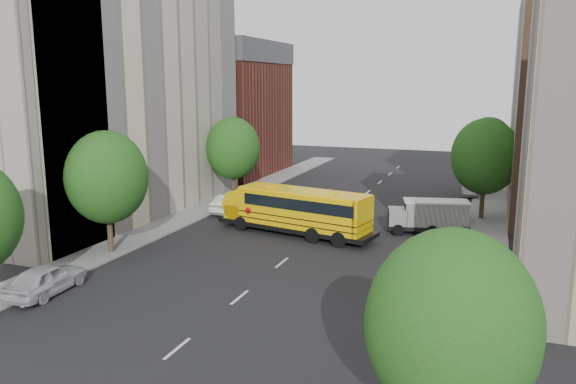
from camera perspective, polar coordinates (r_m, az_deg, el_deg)
The scene contains 19 objects.
ground at distance 36.23m, azimuth 0.51°, elevation -6.27°, with size 120.00×120.00×0.00m, color black.
sidewalk_left at distance 45.45m, azimuth -11.05°, elevation -2.81°, with size 3.00×80.00×0.12m, color slate.
sidewalk_right at distance 39.02m, azimuth 19.31°, elevation -5.55°, with size 3.00×80.00×0.12m, color slate.
lane_markings at distance 45.42m, azimuth 4.83°, elevation -2.72°, with size 0.15×64.00×0.01m, color silver.
building_left_cream at distance 48.70m, azimuth -17.50°, elevation 9.62°, with size 10.00×26.00×20.00m, color beige.
building_left_redbrick at distance 67.59m, azimuth -5.77°, elevation 7.36°, with size 10.00×15.00×13.00m, color maroon.
building_left_near at distance 40.96m, azimuth -26.44°, elevation 6.70°, with size 10.00×7.00×17.00m, color beige.
street_tree_1 at distance 36.97m, azimuth -17.94°, elevation 1.43°, with size 5.12×5.12×7.90m.
street_tree_2 at distance 52.14m, azimuth -5.61°, elevation 4.43°, with size 4.99×4.99×7.71m.
street_tree_3 at distance 15.85m, azimuth 16.26°, elevation -12.98°, with size 4.61×4.61×7.11m.
street_tree_4 at distance 46.87m, azimuth 19.38°, elevation 3.42°, with size 5.25×5.25×8.10m.
street_tree_5 at distance 58.83m, azimuth 19.65°, elevation 4.47°, with size 4.86×4.86×7.51m.
school_bus at distance 40.32m, azimuth 0.59°, elevation -1.69°, with size 12.34×5.16×3.40m.
safari_truck at distance 42.01m, azimuth 14.17°, elevation -2.36°, with size 6.01×3.28×2.44m.
parked_car_0 at distance 31.93m, azimuth -23.35°, elevation -8.12°, with size 1.90×4.72×1.61m, color silver.
parked_car_1 at distance 47.54m, azimuth -5.70°, elevation -1.14°, with size 1.68×4.82×1.59m, color silver.
parked_car_3 at distance 24.07m, azimuth 13.73°, elevation -14.13°, with size 1.91×4.69×1.36m, color maroon.
parked_car_4 at distance 45.19m, azimuth 16.17°, elevation -2.18°, with size 1.86×4.63×1.58m, color #322D4F.
parked_car_5 at distance 57.19m, azimuth 17.95°, elevation 0.33°, with size 1.44×4.12×1.36m, color gray.
Camera 1 is at (11.80, -32.51, 10.79)m, focal length 35.00 mm.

